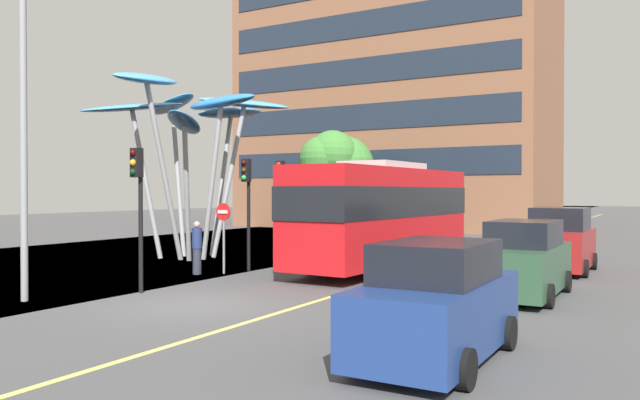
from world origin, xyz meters
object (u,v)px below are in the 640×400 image
object	(u,v)px
traffic_light_kerb_near	(138,189)
car_parked_far	(560,242)
red_bus	(383,211)
traffic_light_island_mid	(281,190)
leaf_sculpture	(195,116)
traffic_light_kerb_far	(247,190)
car_parked_mid	(524,261)
pedestrian	(197,248)
no_entry_sign	(223,226)
car_parked_near	(437,304)
street_lamp	(30,89)

from	to	relation	value
traffic_light_kerb_near	car_parked_far	size ratio (longest dim) A/B	1.00
red_bus	traffic_light_island_mid	world-z (taller)	traffic_light_island_mid
red_bus	leaf_sculpture	world-z (taller)	leaf_sculpture
traffic_light_kerb_far	car_parked_mid	bearing A→B (deg)	-4.01
traffic_light_island_mid	car_parked_mid	bearing A→B (deg)	-16.91
car_parked_mid	pedestrian	world-z (taller)	car_parked_mid
red_bus	traffic_light_kerb_near	world-z (taller)	traffic_light_kerb_near
no_entry_sign	traffic_light_kerb_near	bearing A→B (deg)	-82.86
traffic_light_island_mid	car_parked_far	size ratio (longest dim) A/B	1.00
car_parked_far	leaf_sculpture	bearing A→B (deg)	-167.63
car_parked_mid	traffic_light_island_mid	bearing A→B (deg)	163.09
traffic_light_kerb_near	car_parked_mid	bearing A→B (deg)	26.53
car_parked_mid	pedestrian	distance (m)	10.58
traffic_light_island_mid	no_entry_sign	distance (m)	3.45
traffic_light_island_mid	car_parked_far	bearing A→B (deg)	17.58
traffic_light_island_mid	car_parked_mid	distance (m)	10.26
car_parked_mid	traffic_light_kerb_near	bearing A→B (deg)	-153.47
traffic_light_kerb_far	pedestrian	xyz separation A→B (m)	(-0.96, -1.53, -1.94)
leaf_sculpture	traffic_light_island_mid	bearing A→B (deg)	0.06
traffic_light_island_mid	car_parked_mid	world-z (taller)	traffic_light_island_mid
red_bus	traffic_light_kerb_near	size ratio (longest dim) A/B	2.53
car_parked_near	car_parked_far	xyz separation A→B (m)	(-0.08, 13.07, 0.11)
leaf_sculpture	car_parked_mid	xyz separation A→B (m)	(13.95, -2.93, -5.00)
car_parked_near	street_lamp	distance (m)	11.59
leaf_sculpture	car_parked_near	bearing A→B (deg)	-35.56
leaf_sculpture	traffic_light_kerb_near	world-z (taller)	leaf_sculpture
car_parked_mid	street_lamp	xyz separation A→B (m)	(-10.65, -6.99, 4.41)
traffic_light_kerb_far	street_lamp	bearing A→B (deg)	-97.89
traffic_light_kerb_near	red_bus	bearing A→B (deg)	66.30
car_parked_near	traffic_light_island_mid	bearing A→B (deg)	134.08
traffic_light_kerb_far	car_parked_near	size ratio (longest dim) A/B	0.95
red_bus	traffic_light_kerb_near	xyz separation A→B (m)	(-3.64, -8.29, 0.77)
car_parked_near	no_entry_sign	world-z (taller)	no_entry_sign
traffic_light_island_mid	street_lamp	size ratio (longest dim) A/B	0.46
traffic_light_kerb_near	traffic_light_island_mid	size ratio (longest dim) A/B	1.00
street_lamp	no_entry_sign	distance (m)	7.73
car_parked_far	pedestrian	distance (m)	12.55
car_parked_far	no_entry_sign	world-z (taller)	no_entry_sign
car_parked_far	no_entry_sign	bearing A→B (deg)	-147.60
car_parked_far	street_lamp	xyz separation A→B (m)	(-10.63, -12.97, 4.32)
car_parked_near	car_parked_far	world-z (taller)	car_parked_far
leaf_sculpture	no_entry_sign	size ratio (longest dim) A/B	3.64
traffic_light_kerb_near	traffic_light_island_mid	world-z (taller)	traffic_light_kerb_near
leaf_sculpture	traffic_light_kerb_far	world-z (taller)	leaf_sculpture
leaf_sculpture	pedestrian	size ratio (longest dim) A/B	4.88
traffic_light_kerb_near	car_parked_far	bearing A→B (deg)	48.83
traffic_light_kerb_near	street_lamp	bearing A→B (deg)	-119.58
traffic_light_island_mid	car_parked_near	bearing A→B (deg)	-45.92
car_parked_mid	traffic_light_kerb_far	bearing A→B (deg)	175.99
pedestrian	no_entry_sign	world-z (taller)	no_entry_sign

